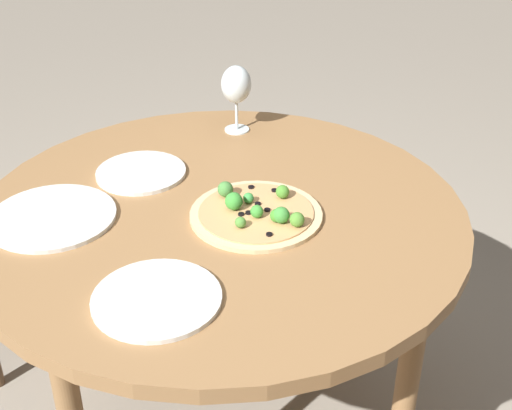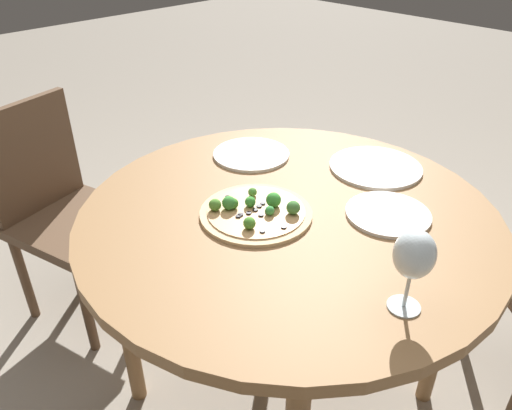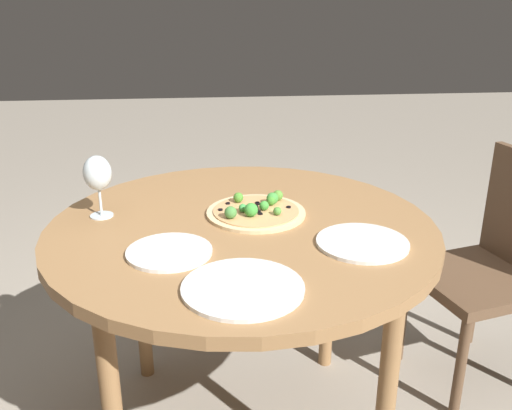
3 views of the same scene
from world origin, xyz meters
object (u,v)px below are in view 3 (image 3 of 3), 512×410
pizza (256,211)px  plate_side (243,288)px  wine_glass (97,174)px  plate_near (169,252)px  plate_far (362,243)px  chair_2 (493,264)px

pizza → plate_side: bearing=80.8°
pizza → plate_side: pizza is taller
plate_side → wine_glass: bearing=-50.9°
plate_near → plate_far: same height
plate_near → plate_far: bearing=-179.1°
chair_2 → pizza: (0.87, 0.17, 0.30)m
plate_near → plate_far: size_ratio=0.90×
wine_glass → plate_far: size_ratio=0.76×
wine_glass → plate_side: 0.62m
pizza → plate_near: (0.24, 0.24, -0.01)m
chair_2 → plate_side: bearing=-71.7°
plate_near → chair_2: bearing=-159.8°
pizza → plate_far: bearing=137.7°
pizza → plate_near: 0.35m
plate_near → pizza: bearing=-135.2°
plate_far → plate_side: bearing=32.3°
plate_far → plate_side: size_ratio=0.87×
plate_near → plate_side: 0.26m
plate_side → plate_near: bearing=-49.2°
plate_near → wine_glass: bearing=-52.2°
chair_2 → wine_glass: size_ratio=4.59×
chair_2 → plate_near: chair_2 is taller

